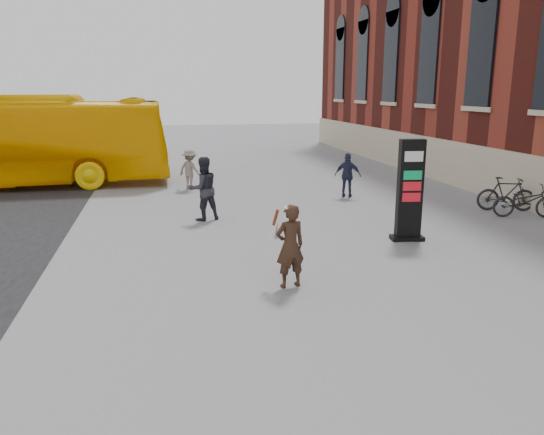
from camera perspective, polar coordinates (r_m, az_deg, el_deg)
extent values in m
plane|color=#9E9EA3|center=(11.46, 0.79, -6.14)|extent=(100.00, 100.00, 0.00)
cube|color=beige|center=(20.52, 23.50, 4.16)|extent=(0.18, 44.00, 1.80)
cube|color=black|center=(14.19, 14.60, 2.83)|extent=(0.66, 0.34, 2.65)
cube|color=black|center=(14.47, 14.30, -2.13)|extent=(0.89, 0.53, 0.11)
cube|color=white|center=(14.05, 14.82, 6.44)|extent=(0.51, 0.35, 0.27)
cube|color=#087D44|center=(14.12, 14.71, 4.52)|extent=(0.51, 0.35, 0.23)
cube|color=#AE111B|center=(14.16, 14.64, 3.38)|extent=(0.51, 0.35, 0.23)
cube|color=#AE111B|center=(14.21, 14.57, 2.24)|extent=(0.51, 0.35, 0.23)
imported|color=#382518|center=(10.53, 1.96, -3.09)|extent=(0.69, 0.53, 1.70)
cylinder|color=white|center=(10.33, 1.99, 1.02)|extent=(0.24, 0.24, 0.06)
cone|color=white|center=(10.74, 2.37, -1.05)|extent=(0.25, 0.27, 0.41)
cylinder|color=maroon|center=(10.68, 2.38, 0.24)|extent=(0.13, 0.16, 0.35)
cone|color=white|center=(10.58, 0.39, -1.28)|extent=(0.26, 0.24, 0.41)
cylinder|color=maroon|center=(10.51, 0.39, 0.03)|extent=(0.15, 0.13, 0.35)
imported|color=#FFC102|center=(24.03, -27.11, 7.27)|extent=(13.17, 3.13, 3.67)
imported|color=#282932|center=(16.11, -7.40, 3.09)|extent=(1.11, 0.97, 1.92)
imported|color=gray|center=(21.24, -8.81, 5.11)|extent=(1.16, 1.12, 1.59)
imported|color=#252A46|center=(19.67, 8.15, 4.52)|extent=(1.03, 0.77, 1.62)
imported|color=black|center=(18.16, 25.60, 1.60)|extent=(2.06, 1.20, 1.03)
imported|color=black|center=(18.90, 23.90, 2.33)|extent=(1.92, 1.07, 1.11)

